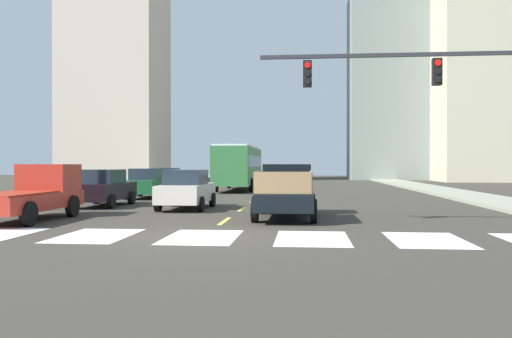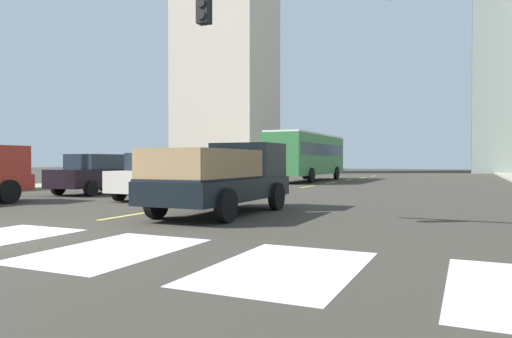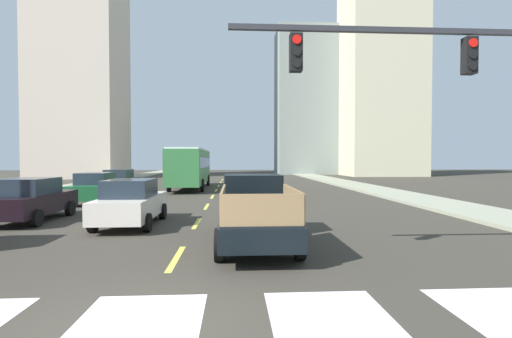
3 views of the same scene
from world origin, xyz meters
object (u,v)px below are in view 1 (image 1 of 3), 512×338
at_px(city_bus, 239,164).
at_px(sedan_near_right, 103,188).
at_px(traffic_signal_gantry, 477,91).
at_px(pickup_dark, 33,194).
at_px(sedan_near_left, 166,180).
at_px(sedan_mid, 148,183).
at_px(pickup_stakebed, 286,192).
at_px(sedan_far, 187,189).

height_order(city_bus, sedan_near_right, city_bus).
bearing_deg(city_bus, traffic_signal_gantry, -65.95).
height_order(pickup_dark, sedan_near_left, pickup_dark).
relative_size(sedan_mid, sedan_near_right, 1.00).
distance_m(pickup_stakebed, sedan_far, 5.41).
distance_m(city_bus, sedan_far, 17.06).
relative_size(city_bus, sedan_near_left, 2.45).
relative_size(pickup_stakebed, sedan_near_right, 1.18).
bearing_deg(pickup_stakebed, sedan_far, 143.01).
distance_m(pickup_dark, traffic_signal_gantry, 15.32).
bearing_deg(sedan_near_right, pickup_dark, -94.37).
bearing_deg(city_bus, pickup_dark, -102.28).
bearing_deg(pickup_dark, traffic_signal_gantry, -1.03).
bearing_deg(sedan_mid, pickup_dark, -94.65).
bearing_deg(sedan_far, traffic_signal_gantry, -30.75).
bearing_deg(pickup_dark, sedan_far, 49.69).
relative_size(sedan_near_left, traffic_signal_gantry, 0.43).
xyz_separation_m(sedan_near_right, traffic_signal_gantry, (14.73, -6.86, 3.39)).
xyz_separation_m(city_bus, sedan_mid, (-4.10, -9.81, -1.09)).
xyz_separation_m(sedan_mid, sedan_near_right, (-0.31, -6.05, 0.00)).
relative_size(city_bus, sedan_far, 2.45).
height_order(pickup_stakebed, sedan_mid, pickup_stakebed).
bearing_deg(pickup_stakebed, sedan_near_left, 116.16).
distance_m(city_bus, sedan_near_right, 16.50).
xyz_separation_m(pickup_dark, sedan_near_right, (0.20, 6.00, -0.06)).
bearing_deg(pickup_stakebed, pickup_dark, -171.32).
distance_m(city_bus, sedan_near_left, 6.07).
distance_m(sedan_near_left, traffic_signal_gantry, 24.49).
bearing_deg(sedan_mid, sedan_near_left, 93.46).
relative_size(pickup_stakebed, sedan_mid, 1.18).
xyz_separation_m(sedan_far, traffic_signal_gantry, (10.49, -5.69, 3.39)).
height_order(sedan_far, sedan_near_right, same).
relative_size(sedan_far, sedan_near_right, 1.00).
bearing_deg(pickup_stakebed, sedan_near_right, 151.51).
distance_m(city_bus, sedan_mid, 10.69).
distance_m(pickup_dark, city_bus, 22.36).
distance_m(pickup_stakebed, sedan_mid, 13.27).
bearing_deg(sedan_near_right, city_bus, 71.99).
bearing_deg(traffic_signal_gantry, sedan_near_right, 155.03).
bearing_deg(city_bus, sedan_near_left, -142.37).
height_order(sedan_mid, sedan_near_left, same).
bearing_deg(sedan_near_left, city_bus, 38.88).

